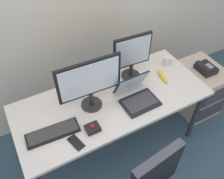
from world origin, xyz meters
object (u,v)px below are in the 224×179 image
at_px(trackball_mouse, 93,128).
at_px(banana, 163,76).
at_px(desk_phone, 206,68).
at_px(keyboard, 53,133).
at_px(monitor_side, 132,55).
at_px(coffee_mug, 167,61).
at_px(cell_phone, 76,143).
at_px(laptop, 137,95).
at_px(monitor_main, 90,81).
at_px(file_cabinet, 197,89).

bearing_deg(trackball_mouse, banana, 15.02).
distance_m(desk_phone, keyboard, 1.70).
xyz_separation_m(monitor_side, coffee_mug, (0.40, -0.03, -0.21)).
xyz_separation_m(desk_phone, keyboard, (-1.69, -0.09, 0.11)).
bearing_deg(cell_phone, monitor_side, 15.23).
relative_size(monitor_side, banana, 2.36).
distance_m(laptop, trackball_mouse, 0.49).
bearing_deg(monitor_side, desk_phone, -13.16).
distance_m(cell_phone, banana, 1.04).
height_order(monitor_side, trackball_mouse, monitor_side).
height_order(laptop, coffee_mug, laptop).
bearing_deg(coffee_mug, monitor_main, -171.67).
bearing_deg(monitor_main, coffee_mug, 8.33).
relative_size(coffee_mug, cell_phone, 0.68).
bearing_deg(keyboard, monitor_side, 17.81).
bearing_deg(monitor_main, trackball_mouse, -113.39).
bearing_deg(desk_phone, monitor_side, 166.84).
distance_m(monitor_side, cell_phone, 0.90).
distance_m(monitor_side, coffee_mug, 0.45).
height_order(file_cabinet, cell_phone, cell_phone).
xyz_separation_m(file_cabinet, cell_phone, (-1.57, -0.27, 0.43)).
bearing_deg(banana, trackball_mouse, -164.98).
bearing_deg(laptop, keyboard, 179.88).
xyz_separation_m(file_cabinet, banana, (-0.57, 0.01, 0.44)).
distance_m(keyboard, cell_phone, 0.20).
height_order(monitor_side, cell_phone, monitor_side).
relative_size(monitor_main, monitor_side, 1.17).
bearing_deg(monitor_side, file_cabinet, -11.94).
bearing_deg(cell_phone, monitor_main, 32.00).
bearing_deg(desk_phone, laptop, -174.42).
distance_m(file_cabinet, laptop, 1.06).
bearing_deg(desk_phone, monitor_main, 178.51).
bearing_deg(trackball_mouse, monitor_main, 66.61).
relative_size(monitor_side, cell_phone, 3.15).
bearing_deg(keyboard, laptop, -0.12).
distance_m(monitor_main, laptop, 0.45).
bearing_deg(trackball_mouse, file_cabinet, 8.74).
relative_size(file_cabinet, desk_phone, 2.94).
relative_size(file_cabinet, coffee_mug, 6.06).
distance_m(desk_phone, cell_phone, 1.59).
xyz_separation_m(file_cabinet, laptop, (-0.94, -0.11, 0.47)).
height_order(laptop, cell_phone, laptop).
bearing_deg(coffee_mug, laptop, -153.73).
distance_m(desk_phone, monitor_main, 1.36).
relative_size(desk_phone, coffee_mug, 2.06).
bearing_deg(keyboard, coffee_mug, 11.24).
bearing_deg(cell_phone, desk_phone, -6.22).
bearing_deg(laptop, trackball_mouse, -166.93).
relative_size(cell_phone, banana, 0.75).
relative_size(monitor_side, coffee_mug, 4.61).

